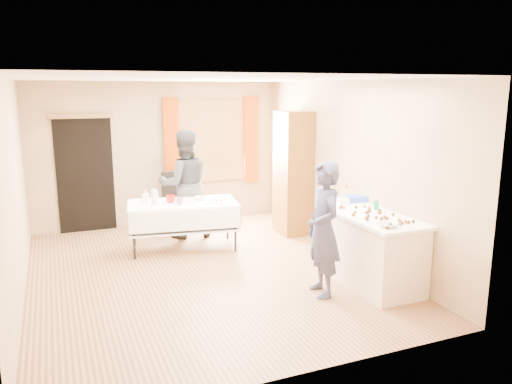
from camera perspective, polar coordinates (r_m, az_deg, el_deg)
name	(u,v)px	position (r m, az deg, el deg)	size (l,w,h in m)	color
floor	(203,272)	(7.01, -6.04, -9.12)	(4.50, 5.50, 0.02)	#9E7047
ceiling	(199,78)	(6.55, -6.55, 12.82)	(4.50, 5.50, 0.02)	white
wall_back	(159,154)	(9.31, -11.05, 4.28)	(4.50, 0.02, 2.60)	tan
wall_front	(295,235)	(4.14, 4.49, -4.89)	(4.50, 0.02, 2.60)	tan
wall_left	(13,192)	(6.42, -26.03, -0.05)	(0.02, 5.50, 2.60)	tan
wall_right	(347,169)	(7.59, 10.35, 2.63)	(0.02, 5.50, 2.60)	tan
window_frame	(212,141)	(9.49, -5.10, 5.81)	(1.32, 0.06, 1.52)	olive
window_pane	(212,141)	(9.48, -5.07, 5.81)	(1.20, 0.02, 1.40)	white
curtain_left	(171,143)	(9.24, -9.65, 5.53)	(0.28, 0.06, 1.65)	#B04206
curtain_right	(251,140)	(9.70, -0.59, 5.99)	(0.28, 0.06, 1.65)	#B04206
doorway	(85,175)	(9.16, -18.93, 1.84)	(0.95, 0.04, 2.00)	black
door_lintel	(81,116)	(9.02, -19.35, 8.20)	(1.05, 0.06, 0.08)	olive
cabinet	(293,173)	(8.56, 4.27, 2.15)	(0.50, 0.60, 2.10)	brown
counter	(369,249)	(6.64, 12.83, -6.33)	(0.75, 1.58, 0.91)	beige
party_table	(183,221)	(7.89, -8.30, -3.31)	(1.79, 1.11, 0.75)	black
chair	(178,212)	(9.03, -8.92, -2.29)	(0.50, 0.50, 1.03)	black
girl	(323,229)	(6.05, 7.71, -4.26)	(0.46, 0.64, 1.65)	#2B2B4A
woman	(185,184)	(8.43, -8.16, 0.90)	(0.92, 0.74, 1.81)	black
soda_can	(376,205)	(6.76, 13.58, -1.48)	(0.07, 0.07, 0.12)	#0E8D4E
mixing_bowl	(388,225)	(5.96, 14.80, -3.66)	(0.24, 0.24, 0.05)	white
foam_block	(343,201)	(6.98, 9.94, -1.07)	(0.15, 0.10, 0.08)	white
blue_basket	(356,199)	(7.19, 11.33, -0.76)	(0.30, 0.20, 0.08)	blue
pitcher	(155,198)	(7.65, -11.50, -0.69)	(0.11, 0.11, 0.22)	silver
cup_red	(171,199)	(7.82, -9.72, -0.75)	(0.16, 0.16, 0.12)	red
cup_rainbow	(180,201)	(7.65, -8.69, -1.01)	(0.13, 0.13, 0.11)	red
small_bowl	(200,198)	(7.94, -6.45, -0.69)	(0.18, 0.18, 0.05)	white
pastry_tray	(215,202)	(7.73, -4.66, -1.12)	(0.28, 0.20, 0.02)	white
bottle	(146,196)	(7.93, -12.51, -0.41)	(0.11, 0.11, 0.19)	white
cake_balls	(377,215)	(6.39, 13.68, -2.62)	(0.53, 1.11, 0.04)	#3F2314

